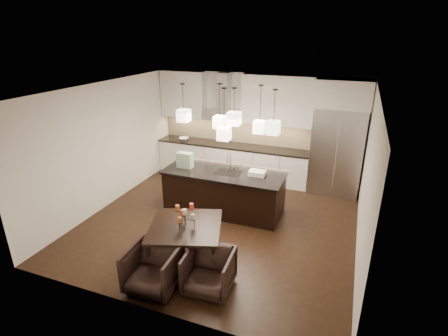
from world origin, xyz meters
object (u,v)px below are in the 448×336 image
at_px(island_body, 224,192).
at_px(dining_table, 186,243).
at_px(armchair_left, 153,269).
at_px(armchair_right, 209,271).
at_px(refrigerator, 337,151).

height_order(island_body, dining_table, island_body).
bearing_deg(dining_table, armchair_left, -119.87).
distance_m(dining_table, armchair_right, 0.85).
xyz_separation_m(refrigerator, armchair_left, (-2.32, -4.69, -0.72)).
xyz_separation_m(dining_table, armchair_left, (-0.16, -0.81, 0.00)).
xyz_separation_m(refrigerator, island_body, (-2.21, -1.88, -0.62)).
height_order(refrigerator, armchair_right, refrigerator).
relative_size(dining_table, armchair_right, 1.62).
distance_m(island_body, dining_table, 2.00).
bearing_deg(island_body, armchair_left, -92.24).
relative_size(island_body, dining_table, 2.14).
relative_size(dining_table, armchair_left, 1.51).
relative_size(refrigerator, armchair_right, 2.90).
bearing_deg(island_body, refrigerator, 40.47).
distance_m(refrigerator, island_body, 2.97).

